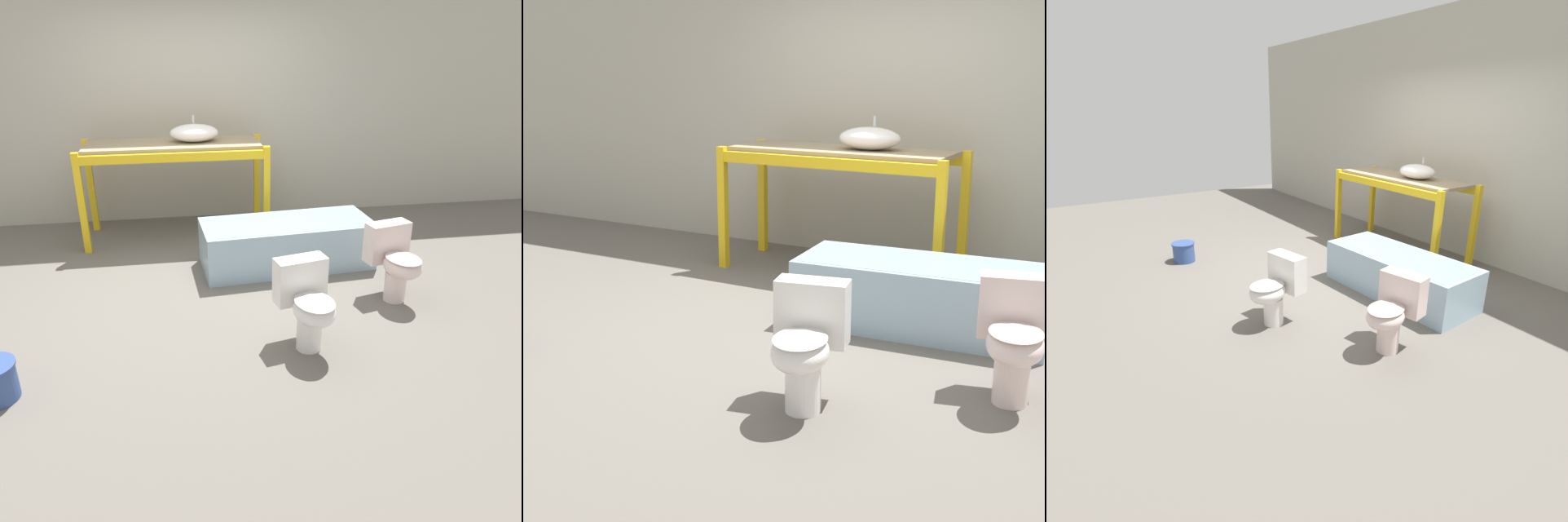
{
  "view_description": "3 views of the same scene",
  "coord_description": "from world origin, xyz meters",
  "views": [
    {
      "loc": [
        -0.21,
        -4.41,
        2.19
      ],
      "look_at": [
        0.37,
        -0.82,
        0.53
      ],
      "focal_mm": 35.0,
      "sensor_mm": 36.0,
      "label": 1
    },
    {
      "loc": [
        2.24,
        -4.38,
        1.76
      ],
      "look_at": [
        0.3,
        -0.83,
        0.66
      ],
      "focal_mm": 50.0,
      "sensor_mm": 36.0,
      "label": 2
    },
    {
      "loc": [
        3.78,
        -2.86,
        1.99
      ],
      "look_at": [
        0.4,
        -0.73,
        0.45
      ],
      "focal_mm": 28.0,
      "sensor_mm": 36.0,
      "label": 3
    }
  ],
  "objects": [
    {
      "name": "bathtub_main",
      "position": [
        0.8,
        0.22,
        0.27
      ],
      "size": [
        1.74,
        0.81,
        0.47
      ],
      "rotation": [
        0.0,
        0.0,
        0.08
      ],
      "color": "#99B7CC",
      "rests_on": "ground_plane"
    },
    {
      "name": "shelving_rack",
      "position": [
        -0.27,
        1.22,
        0.91
      ],
      "size": [
        2.02,
        0.76,
        1.08
      ],
      "color": "yellow",
      "rests_on": "ground_plane"
    },
    {
      "name": "toilet_near",
      "position": [
        0.65,
        -1.24,
        0.37
      ],
      "size": [
        0.44,
        0.57,
        0.67
      ],
      "rotation": [
        0.0,
        0.0,
        0.21
      ],
      "color": "white",
      "rests_on": "ground_plane"
    },
    {
      "name": "sink_basin",
      "position": [
        -0.03,
        1.25,
        1.17
      ],
      "size": [
        0.53,
        0.36,
        0.27
      ],
      "color": "white",
      "rests_on": "shelving_rack"
    },
    {
      "name": "ground_plane",
      "position": [
        0.0,
        0.0,
        0.0
      ],
      "size": [
        12.0,
        12.0,
        0.0
      ],
      "primitive_type": "plane",
      "color": "#666059"
    },
    {
      "name": "toilet_far",
      "position": [
        1.59,
        -0.63,
        0.37
      ],
      "size": [
        0.45,
        0.58,
        0.67
      ],
      "rotation": [
        0.0,
        0.0,
        0.24
      ],
      "color": "silver",
      "rests_on": "ground_plane"
    },
    {
      "name": "warehouse_wall_rear",
      "position": [
        0.0,
        1.91,
        1.6
      ],
      "size": [
        10.8,
        0.08,
        3.2
      ],
      "color": "#B2AD9E",
      "rests_on": "ground_plane"
    }
  ]
}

